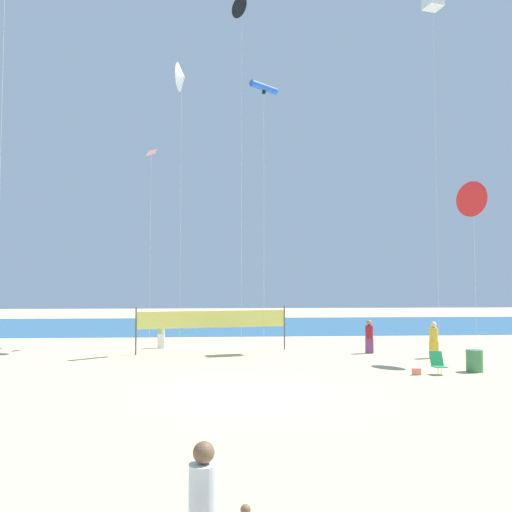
# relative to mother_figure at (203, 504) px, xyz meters

# --- Properties ---
(ground_plane) EXTENTS (120.00, 120.00, 0.00)m
(ground_plane) POSITION_rel_mother_figure_xyz_m (1.00, 10.83, -0.88)
(ground_plane) COLOR #D1BC89
(ocean_band) EXTENTS (120.00, 20.00, 0.01)m
(ocean_band) POSITION_rel_mother_figure_xyz_m (1.00, 39.30, -0.87)
(ocean_band) COLOR #28608C
(ocean_band) RESTS_ON ground
(mother_figure) EXTENTS (0.38, 0.38, 1.64)m
(mother_figure) POSITION_rel_mother_figure_xyz_m (0.00, 0.00, 0.00)
(mother_figure) COLOR #EA7260
(mother_figure) RESTS_ON ground
(beachgoer_maroon_shirt) EXTENTS (0.39, 0.39, 1.73)m
(beachgoer_maroon_shirt) POSITION_rel_mother_figure_xyz_m (7.94, 20.39, 0.05)
(beachgoer_maroon_shirt) COLOR #7A3872
(beachgoer_maroon_shirt) RESTS_ON ground
(beachgoer_sage_shirt) EXTENTS (0.40, 0.40, 1.76)m
(beachgoer_sage_shirt) POSITION_rel_mother_figure_xyz_m (-3.12, 23.28, 0.06)
(beachgoer_sage_shirt) COLOR white
(beachgoer_sage_shirt) RESTS_ON ground
(beachgoer_mustard_shirt) EXTENTS (0.40, 0.40, 1.77)m
(beachgoer_mustard_shirt) POSITION_rel_mother_figure_xyz_m (10.57, 18.43, 0.07)
(beachgoer_mustard_shirt) COLOR gold
(beachgoer_mustard_shirt) RESTS_ON ground
(folding_beach_chair) EXTENTS (0.52, 0.65, 0.89)m
(folding_beach_chair) POSITION_rel_mother_figure_xyz_m (8.89, 13.99, -0.41)
(folding_beach_chair) COLOR #1E8C4C
(folding_beach_chair) RESTS_ON ground
(trash_barrel) EXTENTS (0.67, 0.67, 0.90)m
(trash_barrel) POSITION_rel_mother_figure_xyz_m (10.63, 14.43, -0.43)
(trash_barrel) COLOR #3F7F4C
(trash_barrel) RESTS_ON ground
(volleyball_net) EXTENTS (7.90, 1.64, 2.40)m
(volleyball_net) POSITION_rel_mother_figure_xyz_m (-0.19, 21.42, 0.76)
(volleyball_net) COLOR #4C4C51
(volleyball_net) RESTS_ON ground
(beach_handbag) EXTENTS (0.33, 0.16, 0.26)m
(beach_handbag) POSITION_rel_mother_figure_xyz_m (7.96, 13.86, -0.75)
(beach_handbag) COLOR #EA7260
(beach_handbag) RESTS_ON ground
(kite_blue_tube) EXTENTS (1.68, 1.47, 14.73)m
(kite_blue_tube) POSITION_rel_mother_figure_xyz_m (2.57, 21.94, 13.60)
(kite_blue_tube) COLOR silver
(kite_blue_tube) RESTS_ON ground
(kite_red_delta) EXTENTS (1.08, 1.62, 8.42)m
(kite_red_delta) POSITION_rel_mother_figure_xyz_m (12.08, 17.14, 6.71)
(kite_red_delta) COLOR silver
(kite_red_delta) RESTS_ON ground
(kite_white_delta) EXTENTS (0.68, 1.82, 17.55)m
(kite_white_delta) POSITION_rel_mother_figure_xyz_m (-2.29, 26.13, 15.77)
(kite_white_delta) COLOR silver
(kite_white_delta) RESTS_ON ground
(kite_pink_diamond) EXTENTS (0.75, 0.75, 11.72)m
(kite_pink_diamond) POSITION_rel_mother_figure_xyz_m (-4.00, 24.75, 10.46)
(kite_pink_diamond) COLOR silver
(kite_pink_diamond) RESTS_ON ground
(kite_black_delta) EXTENTS (1.24, 1.33, 21.47)m
(kite_black_delta) POSITION_rel_mother_figure_xyz_m (1.46, 25.23, 19.87)
(kite_black_delta) COLOR silver
(kite_black_delta) RESTS_ON ground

